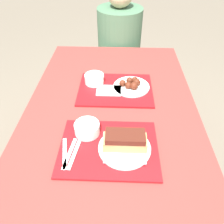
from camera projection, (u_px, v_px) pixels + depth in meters
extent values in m
plane|color=#706656|center=(111.00, 192.00, 1.61)|extent=(12.00, 12.00, 0.00)
cube|color=maroon|center=(110.00, 124.00, 1.14)|extent=(0.95, 1.75, 0.04)
cylinder|color=maroon|center=(69.00, 90.00, 1.99)|extent=(0.07, 0.07, 0.69)
cylinder|color=maroon|center=(160.00, 92.00, 1.97)|extent=(0.07, 0.07, 0.69)
cube|color=maroon|center=(115.00, 66.00, 2.15)|extent=(0.90, 0.28, 0.04)
cylinder|color=maroon|center=(78.00, 84.00, 2.31)|extent=(0.06, 0.06, 0.41)
cylinder|color=maroon|center=(153.00, 86.00, 2.28)|extent=(0.06, 0.06, 0.41)
cube|color=#B21419|center=(108.00, 148.00, 0.99)|extent=(0.45, 0.34, 0.01)
cube|color=#B21419|center=(115.00, 89.00, 1.33)|extent=(0.45, 0.34, 0.01)
cylinder|color=white|center=(87.00, 128.00, 1.04)|extent=(0.12, 0.12, 0.05)
cylinder|color=beige|center=(87.00, 125.00, 1.02)|extent=(0.11, 0.11, 0.01)
cylinder|color=white|center=(125.00, 148.00, 0.98)|extent=(0.24, 0.24, 0.01)
cube|color=silver|center=(125.00, 147.00, 0.98)|extent=(0.18, 0.18, 0.01)
cube|color=tan|center=(125.00, 142.00, 0.96)|extent=(0.19, 0.08, 0.05)
cube|color=#4C1E14|center=(125.00, 136.00, 0.93)|extent=(0.17, 0.08, 0.03)
cube|color=white|center=(70.00, 153.00, 0.96)|extent=(0.04, 0.17, 0.00)
cube|color=white|center=(75.00, 153.00, 0.96)|extent=(0.04, 0.17, 0.00)
cube|color=white|center=(65.00, 153.00, 0.96)|extent=(0.05, 0.17, 0.00)
cube|color=#A59E93|center=(107.00, 134.00, 1.04)|extent=(0.04, 0.03, 0.01)
cylinder|color=white|center=(94.00, 79.00, 1.36)|extent=(0.12, 0.12, 0.05)
cylinder|color=beige|center=(94.00, 76.00, 1.35)|extent=(0.11, 0.11, 0.01)
cylinder|color=white|center=(131.00, 86.00, 1.34)|extent=(0.22, 0.22, 0.01)
sphere|color=#562314|center=(136.00, 82.00, 1.32)|extent=(0.05, 0.05, 0.05)
sphere|color=#562314|center=(135.00, 80.00, 1.34)|extent=(0.04, 0.04, 0.04)
sphere|color=#562314|center=(130.00, 81.00, 1.34)|extent=(0.04, 0.04, 0.04)
sphere|color=#562314|center=(122.00, 83.00, 1.32)|extent=(0.04, 0.04, 0.04)
sphere|color=#562314|center=(128.00, 85.00, 1.30)|extent=(0.04, 0.04, 0.04)
sphere|color=#562314|center=(134.00, 86.00, 1.29)|extent=(0.05, 0.05, 0.05)
cube|color=white|center=(109.00, 90.00, 1.31)|extent=(0.15, 0.10, 0.01)
cylinder|color=#477051|center=(119.00, 39.00, 1.96)|extent=(0.39, 0.39, 0.52)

